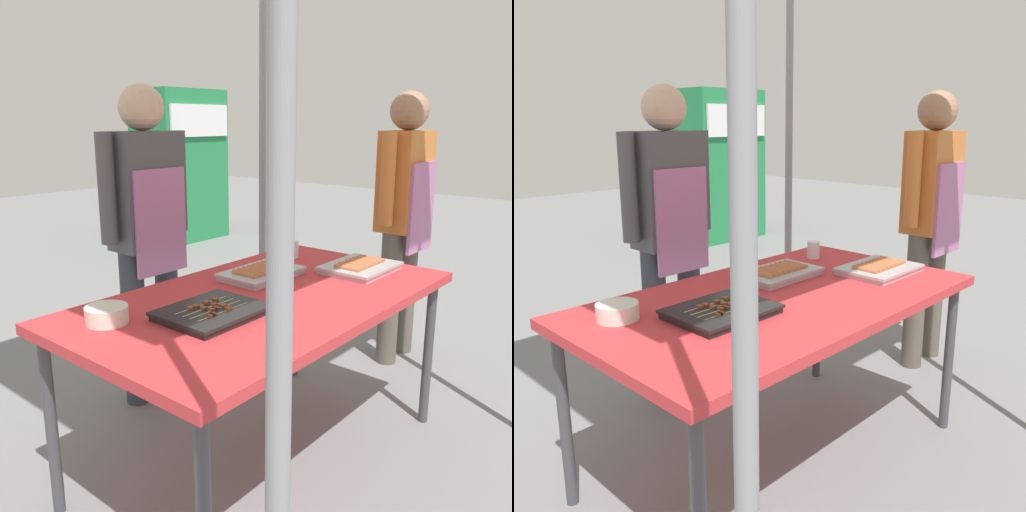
# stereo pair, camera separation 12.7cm
# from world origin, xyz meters

# --- Properties ---
(ground_plane) EXTENTS (18.00, 18.00, 0.00)m
(ground_plane) POSITION_xyz_m (0.00, 0.00, 0.00)
(ground_plane) COLOR slate
(stall_table) EXTENTS (1.60, 0.90, 0.75)m
(stall_table) POSITION_xyz_m (0.00, 0.00, 0.70)
(stall_table) COLOR #C63338
(stall_table) RESTS_ON ground
(tray_grilled_sausages) EXTENTS (0.36, 0.23, 0.05)m
(tray_grilled_sausages) POSITION_xyz_m (0.18, 0.17, 0.77)
(tray_grilled_sausages) COLOR #ADADB2
(tray_grilled_sausages) RESTS_ON stall_table
(tray_meat_skewers) EXTENTS (0.36, 0.29, 0.04)m
(tray_meat_skewers) POSITION_xyz_m (-0.32, -0.02, 0.77)
(tray_meat_skewers) COLOR black
(tray_meat_skewers) RESTS_ON stall_table
(tray_pork_links) EXTENTS (0.35, 0.27, 0.05)m
(tray_pork_links) POSITION_xyz_m (0.55, -0.11, 0.77)
(tray_pork_links) COLOR #ADADB2
(tray_pork_links) RESTS_ON stall_table
(condiment_bowl) EXTENTS (0.15, 0.15, 0.06)m
(condiment_bowl) POSITION_xyz_m (-0.59, 0.22, 0.78)
(condiment_bowl) COLOR silver
(condiment_bowl) RESTS_ON stall_table
(drink_cup_near_edge) EXTENTS (0.06, 0.06, 0.08)m
(drink_cup_near_edge) POSITION_xyz_m (0.55, 0.28, 0.79)
(drink_cup_near_edge) COLOR white
(drink_cup_near_edge) RESTS_ON stall_table
(vendor_woman) EXTENTS (0.52, 0.23, 1.59)m
(vendor_woman) POSITION_xyz_m (0.08, 0.82, 0.94)
(vendor_woman) COLOR #333842
(vendor_woman) RESTS_ON ground
(customer_nearby) EXTENTS (0.52, 0.23, 1.59)m
(customer_nearby) POSITION_xyz_m (1.35, 0.06, 0.94)
(customer_nearby) COLOR #595147
(customer_nearby) RESTS_ON ground
(neighbor_stall_left) EXTENTS (0.98, 0.71, 1.78)m
(neighbor_stall_left) POSITION_xyz_m (2.89, 3.69, 0.90)
(neighbor_stall_left) COLOR #237F47
(neighbor_stall_left) RESTS_ON ground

